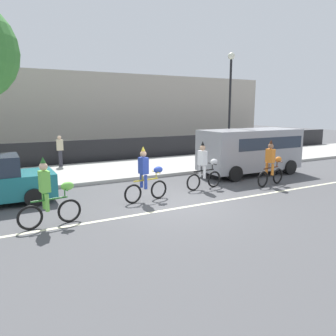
{
  "coord_description": "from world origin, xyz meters",
  "views": [
    {
      "loc": [
        -5.3,
        -9.27,
        3.16
      ],
      "look_at": [
        0.34,
        1.2,
        1.0
      ],
      "focal_mm": 35.0,
      "sensor_mm": 36.0,
      "label": 1
    }
  ],
  "objects_px": {
    "parade_cyclist_orange": "(271,166)",
    "pedestrian_onlooker": "(60,150)",
    "parade_cyclist_lime": "(50,196)",
    "parked_van_grey": "(251,148)",
    "parade_cyclist_zebra": "(204,168)",
    "street_lamp_post": "(230,93)",
    "parade_cyclist_cobalt": "(146,177)"
  },
  "relations": [
    {
      "from": "street_lamp_post",
      "to": "pedestrian_onlooker",
      "type": "distance_m",
      "value": 9.45
    },
    {
      "from": "parade_cyclist_cobalt",
      "to": "pedestrian_onlooker",
      "type": "xyz_separation_m",
      "value": [
        -1.46,
        7.71,
        0.17
      ]
    },
    {
      "from": "parade_cyclist_zebra",
      "to": "street_lamp_post",
      "type": "distance_m",
      "value": 6.09
    },
    {
      "from": "parade_cyclist_cobalt",
      "to": "pedestrian_onlooker",
      "type": "distance_m",
      "value": 7.85
    },
    {
      "from": "parade_cyclist_lime",
      "to": "parked_van_grey",
      "type": "xyz_separation_m",
      "value": [
        9.79,
        2.94,
        0.44
      ]
    },
    {
      "from": "parade_cyclist_cobalt",
      "to": "parade_cyclist_zebra",
      "type": "xyz_separation_m",
      "value": [
        2.75,
        0.49,
        0.0
      ]
    },
    {
      "from": "parade_cyclist_zebra",
      "to": "parade_cyclist_orange",
      "type": "xyz_separation_m",
      "value": [
        2.79,
        -0.81,
        0.0
      ]
    },
    {
      "from": "parade_cyclist_zebra",
      "to": "parade_cyclist_orange",
      "type": "distance_m",
      "value": 2.9
    },
    {
      "from": "parade_cyclist_zebra",
      "to": "street_lamp_post",
      "type": "relative_size",
      "value": 0.33
    },
    {
      "from": "parade_cyclist_cobalt",
      "to": "parade_cyclist_orange",
      "type": "relative_size",
      "value": 1.0
    },
    {
      "from": "parade_cyclist_cobalt",
      "to": "parked_van_grey",
      "type": "relative_size",
      "value": 0.38
    },
    {
      "from": "parked_van_grey",
      "to": "parade_cyclist_zebra",
      "type": "bearing_deg",
      "value": -158.68
    },
    {
      "from": "parade_cyclist_cobalt",
      "to": "parked_van_grey",
      "type": "bearing_deg",
      "value": 16.73
    },
    {
      "from": "street_lamp_post",
      "to": "pedestrian_onlooker",
      "type": "relative_size",
      "value": 3.62
    },
    {
      "from": "parade_cyclist_orange",
      "to": "pedestrian_onlooker",
      "type": "height_order",
      "value": "parade_cyclist_orange"
    },
    {
      "from": "parade_cyclist_cobalt",
      "to": "parade_cyclist_zebra",
      "type": "relative_size",
      "value": 1.0
    },
    {
      "from": "parade_cyclist_lime",
      "to": "pedestrian_onlooker",
      "type": "bearing_deg",
      "value": 77.95
    },
    {
      "from": "street_lamp_post",
      "to": "pedestrian_onlooker",
      "type": "height_order",
      "value": "street_lamp_post"
    },
    {
      "from": "parked_van_grey",
      "to": "street_lamp_post",
      "type": "xyz_separation_m",
      "value": [
        0.2,
        1.98,
        2.71
      ]
    },
    {
      "from": "parade_cyclist_orange",
      "to": "street_lamp_post",
      "type": "height_order",
      "value": "street_lamp_post"
    },
    {
      "from": "parade_cyclist_cobalt",
      "to": "parade_cyclist_lime",
      "type": "bearing_deg",
      "value": -163.23
    },
    {
      "from": "parked_van_grey",
      "to": "pedestrian_onlooker",
      "type": "bearing_deg",
      "value": 143.96
    },
    {
      "from": "parade_cyclist_zebra",
      "to": "parked_van_grey",
      "type": "distance_m",
      "value": 4.02
    },
    {
      "from": "parade_cyclist_cobalt",
      "to": "street_lamp_post",
      "type": "relative_size",
      "value": 0.33
    },
    {
      "from": "parade_cyclist_cobalt",
      "to": "street_lamp_post",
      "type": "xyz_separation_m",
      "value": [
        6.67,
        3.93,
        3.15
      ]
    },
    {
      "from": "parade_cyclist_lime",
      "to": "parade_cyclist_cobalt",
      "type": "relative_size",
      "value": 1.0
    },
    {
      "from": "parade_cyclist_zebra",
      "to": "parade_cyclist_orange",
      "type": "bearing_deg",
      "value": -16.2
    },
    {
      "from": "parade_cyclist_zebra",
      "to": "street_lamp_post",
      "type": "xyz_separation_m",
      "value": [
        3.92,
        3.43,
        3.15
      ]
    },
    {
      "from": "parade_cyclist_lime",
      "to": "pedestrian_onlooker",
      "type": "relative_size",
      "value": 1.19
    },
    {
      "from": "parade_cyclist_orange",
      "to": "parked_van_grey",
      "type": "bearing_deg",
      "value": 67.52
    },
    {
      "from": "street_lamp_post",
      "to": "pedestrian_onlooker",
      "type": "xyz_separation_m",
      "value": [
        -8.13,
        3.79,
        -2.97
      ]
    },
    {
      "from": "parade_cyclist_orange",
      "to": "pedestrian_onlooker",
      "type": "distance_m",
      "value": 10.65
    }
  ]
}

